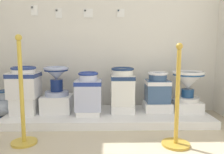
{
  "coord_description": "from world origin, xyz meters",
  "views": [
    {
      "loc": [
        1.6,
        -0.28,
        0.94
      ],
      "look_at": [
        1.66,
        2.54,
        0.57
      ],
      "focal_mm": 35.32,
      "sensor_mm": 36.0,
      "label": 1
    }
  ],
  "objects": [
    {
      "name": "antique_toilet_broad_patterned",
      "position": [
        2.28,
        2.64,
        0.42
      ],
      "size": [
        0.32,
        0.29,
        0.41
      ],
      "color": "#37547D",
      "rests_on": "plinth_block_broad_patterned"
    },
    {
      "name": "wall_back",
      "position": [
        1.61,
        2.99,
        1.44
      ],
      "size": [
        3.41,
        0.06,
        2.88
      ],
      "primitive_type": "cube",
      "color": "silver",
      "rests_on": "ground_plane"
    },
    {
      "name": "antique_toilet_rightmost",
      "position": [
        1.8,
        2.61,
        0.45
      ],
      "size": [
        0.31,
        0.33,
        0.5
      ],
      "color": "white",
      "rests_on": "plinth_block_rightmost"
    },
    {
      "name": "info_placard_third",
      "position": [
        1.33,
        2.95,
        1.44
      ],
      "size": [
        0.13,
        0.01,
        0.12
      ],
      "color": "white"
    },
    {
      "name": "info_placard_first",
      "position": [
        0.57,
        2.95,
        1.47
      ],
      "size": [
        0.09,
        0.01,
        0.14
      ],
      "color": "white"
    },
    {
      "name": "antique_toilet_slender_white",
      "position": [
        0.93,
        2.61,
        0.56
      ],
      "size": [
        0.33,
        0.33,
        0.38
      ],
      "color": "#A6B1D5",
      "rests_on": "plinth_block_slender_white"
    },
    {
      "name": "plinth_block_broad_patterned",
      "position": [
        2.28,
        2.64,
        0.16
      ],
      "size": [
        0.36,
        0.34,
        0.12
      ],
      "primitive_type": "cube",
      "color": "white",
      "rests_on": "display_platform"
    },
    {
      "name": "info_placard_fourth",
      "position": [
        1.79,
        2.95,
        1.44
      ],
      "size": [
        0.11,
        0.01,
        0.12
      ],
      "color": "white"
    },
    {
      "name": "plinth_block_tall_cobalt",
      "position": [
        1.36,
        2.48,
        0.13
      ],
      "size": [
        0.29,
        0.29,
        0.06
      ],
      "primitive_type": "cube",
      "color": "white",
      "rests_on": "display_platform"
    },
    {
      "name": "stanchion_post_near_left",
      "position": [
        0.77,
        1.83,
        0.33
      ],
      "size": [
        0.25,
        0.25,
        1.07
      ],
      "color": "gold",
      "rests_on": "ground_plane"
    },
    {
      "name": "info_placard_second",
      "position": [
        0.91,
        2.95,
        1.43
      ],
      "size": [
        0.09,
        0.01,
        0.13
      ],
      "color": "white"
    },
    {
      "name": "antique_toilet_tall_cobalt",
      "position": [
        1.36,
        2.48,
        0.4
      ],
      "size": [
        0.34,
        0.28,
        0.49
      ],
      "color": "silver",
      "rests_on": "plinth_block_tall_cobalt"
    },
    {
      "name": "plinth_block_pale_glazed",
      "position": [
        2.68,
        2.61,
        0.16
      ],
      "size": [
        0.34,
        0.35,
        0.14
      ],
      "primitive_type": "cube",
      "color": "white",
      "rests_on": "display_platform"
    },
    {
      "name": "antique_toilet_pale_glazed",
      "position": [
        2.68,
        2.61,
        0.5
      ],
      "size": [
        0.42,
        0.42,
        0.41
      ],
      "color": "white",
      "rests_on": "plinth_block_pale_glazed"
    },
    {
      "name": "display_platform",
      "position": [
        1.61,
        2.54,
        0.05
      ],
      "size": [
        2.62,
        0.79,
        0.1
      ],
      "primitive_type": "cube",
      "color": "white",
      "rests_on": "ground_plane"
    },
    {
      "name": "plinth_block_rightmost",
      "position": [
        1.8,
        2.61,
        0.14
      ],
      "size": [
        0.3,
        0.36,
        0.1
      ],
      "primitive_type": "cube",
      "color": "white",
      "rests_on": "display_platform"
    },
    {
      "name": "decorative_vase_corner",
      "position": [
        0.2,
        2.64,
        0.16
      ],
      "size": [
        0.32,
        0.32,
        0.38
      ],
      "color": "navy",
      "rests_on": "ground_plane"
    },
    {
      "name": "plinth_block_slender_white",
      "position": [
        0.93,
        2.61,
        0.21
      ],
      "size": [
        0.38,
        0.34,
        0.22
      ],
      "primitive_type": "cube",
      "color": "white",
      "rests_on": "display_platform"
    },
    {
      "name": "antique_toilet_central_ornate",
      "position": [
        0.53,
        2.53,
        0.52
      ],
      "size": [
        0.37,
        0.33,
        0.4
      ],
      "color": "white",
      "rests_on": "plinth_block_central_ornate"
    },
    {
      "name": "plinth_block_central_ornate",
      "position": [
        0.53,
        2.53,
        0.2
      ],
      "size": [
        0.31,
        0.3,
        0.22
      ],
      "primitive_type": "cube",
      "color": "white",
      "rests_on": "display_platform"
    },
    {
      "name": "stanchion_post_near_right",
      "position": [
        2.27,
        1.75,
        0.28
      ],
      "size": [
        0.27,
        0.27,
        0.99
      ],
      "color": "#B9902F",
      "rests_on": "ground_plane"
    }
  ]
}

